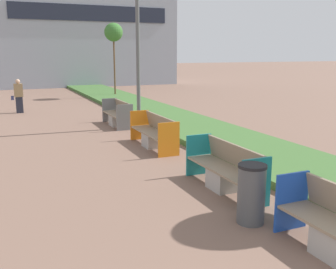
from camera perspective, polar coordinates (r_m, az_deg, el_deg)
name	(u,v)px	position (r m, az deg, el deg)	size (l,w,h in m)	color
planter_grass_strip	(192,127)	(14.39, 3.45, 1.13)	(2.80, 120.00, 0.18)	#426B33
building_backdrop	(84,23)	(35.34, -12.08, 15.59)	(14.59, 6.15, 10.39)	#939EAD
bench_teal_frame	(225,172)	(8.16, 8.32, -5.36)	(0.65, 2.24, 0.94)	#ADA8A0
bench_orange_frame	(154,135)	(11.63, -2.01, -0.01)	(0.65, 2.39, 0.94)	#ADA8A0
bench_grey_frame	(118,116)	(15.16, -7.29, 2.67)	(0.65, 2.07, 0.94)	#ADA8A0
litter_bin	(251,194)	(6.64, 12.00, -8.42)	(0.47, 0.47, 1.00)	#4C4F51
sapling_tree_far	(114,33)	(24.88, -7.91, 14.38)	(1.12, 1.12, 4.51)	brown
pedestrian_walking	(19,96)	(19.41, -20.87, 5.23)	(0.53, 0.24, 1.55)	#232633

